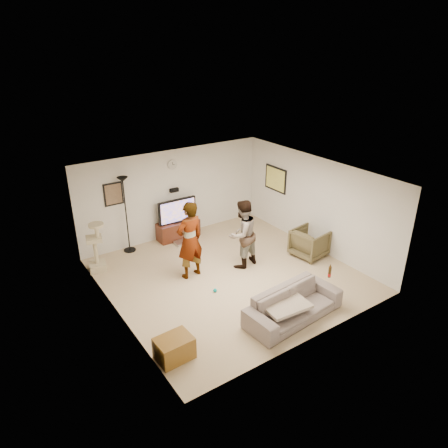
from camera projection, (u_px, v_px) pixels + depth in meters
floor at (229, 276)px, 9.89m from camera, size 5.50×5.50×0.02m
ceiling at (230, 175)px, 8.86m from camera, size 5.50×5.50×0.02m
wall_back at (173, 194)px, 11.45m from camera, size 5.50×0.04×2.50m
wall_front at (318, 282)px, 7.30m from camera, size 5.50×0.04×2.50m
wall_left at (113, 262)px, 7.97m from camera, size 0.04×5.50×2.50m
wall_right at (315, 204)px, 10.78m from camera, size 0.04×5.50×2.50m
wall_clock at (172, 165)px, 11.08m from camera, size 0.26×0.04×0.26m
wall_speaker at (174, 190)px, 11.35m from camera, size 0.25×0.10×0.10m
picture_back at (113, 194)px, 10.43m from camera, size 0.42×0.03×0.52m
picture_right at (276, 179)px, 11.87m from camera, size 0.03×0.78×0.62m
tv_stand at (178, 230)px, 11.66m from camera, size 1.20×0.45×0.50m
console_box at (182, 243)px, 11.40m from camera, size 0.40×0.30×0.07m
tv at (177, 211)px, 11.42m from camera, size 1.13×0.08×0.67m
tv_screen at (178, 211)px, 11.39m from camera, size 1.04×0.01×0.59m
floor_lamp at (126, 215)px, 10.63m from camera, size 0.32×0.32×2.06m
cat_tree at (95, 247)px, 9.87m from camera, size 0.48×0.48×1.25m
person_left at (190, 240)px, 9.49m from camera, size 0.74×0.53×1.90m
person_right at (242, 234)px, 9.98m from camera, size 0.95×0.80×1.73m
sofa at (294, 305)px, 8.27m from camera, size 2.18×1.00×0.62m
throw_blanket at (285, 304)px, 8.10m from camera, size 0.95×0.76×0.06m
beer_bottle at (330, 272)px, 8.59m from camera, size 0.06×0.06×0.25m
armchair at (309, 243)px, 10.65m from camera, size 0.92×0.90×0.74m
side_table at (174, 348)px, 7.25m from camera, size 0.66×0.50×0.42m
toy_ball at (215, 290)px, 9.22m from camera, size 0.09×0.09×0.09m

